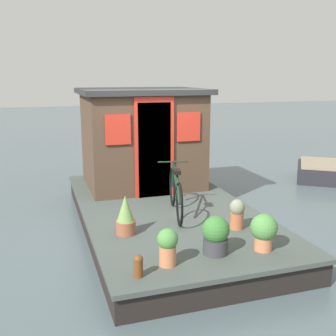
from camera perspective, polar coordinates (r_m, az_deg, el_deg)
The scene contains 10 objects.
ground_plane at distance 7.05m, azimuth -0.51°, elevation -8.23°, with size 60.00×60.00×0.00m, color #4C5B60.
houseboat_deck at distance 6.99m, azimuth -0.51°, elevation -6.78°, with size 5.24×2.73×0.38m.
houseboat_cabin at distance 8.12m, azimuth -3.72°, elevation 4.35°, with size 2.02×2.36×1.91m.
bicycle at distance 6.40m, azimuth 1.08°, elevation -3.43°, with size 1.59×0.53×0.78m.
potted_plant_sage at distance 5.29m, azimuth 13.24°, elevation -8.48°, with size 0.34×0.34×0.47m.
potted_plant_geranium at distance 5.94m, azimuth 9.63°, elevation -6.26°, with size 0.22×0.22×0.44m.
potted_plant_mint at distance 4.77m, azimuth -0.05°, elevation -10.77°, with size 0.25×0.25×0.44m.
potted_plant_succulent at distance 5.10m, azimuth 6.69°, elevation -9.28°, with size 0.34×0.34×0.48m.
potted_plant_ivy at distance 5.68m, azimuth -5.96°, elevation -6.67°, with size 0.27×0.27×0.56m.
mooring_bollard at distance 4.57m, azimuth -4.18°, elevation -13.35°, with size 0.11×0.11×0.25m.
Camera 1 is at (-6.29, 1.97, 2.52)m, focal length 43.60 mm.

